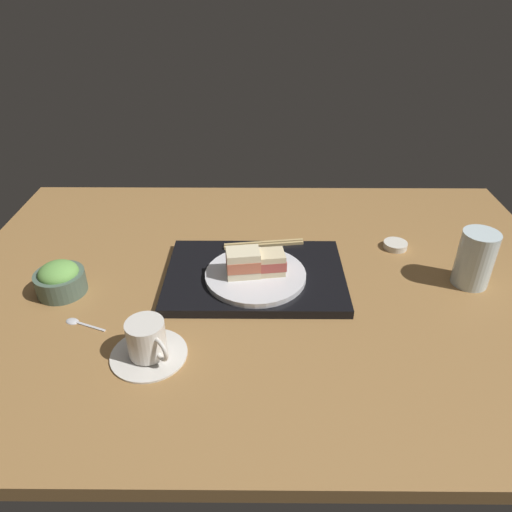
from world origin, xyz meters
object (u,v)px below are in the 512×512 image
chopsticks_pair (262,244)px  coffee_cup (148,343)px  salad_bowl (60,279)px  teaspoon (77,322)px  small_sauce_dish (395,245)px  sandwich_far (243,263)px  drinking_glass (475,259)px  sandwich_near (268,262)px  sandwich_plate (256,275)px

chopsticks_pair → coffee_cup: (20.71, 35.98, 0.81)cm
salad_bowl → teaspoon: (-6.45, 10.45, -2.96)cm
salad_bowl → small_sauce_dish: bearing=-166.2°
sandwich_far → drinking_glass: drinking_glass is taller
salad_bowl → sandwich_near: bearing=-175.9°
sandwich_plate → small_sauce_dish: (-34.65, -16.12, -1.83)cm
salad_bowl → drinking_glass: (-89.16, -3.89, 3.04)cm
sandwich_near → drinking_glass: drinking_glass is taller
sandwich_near → chopsticks_pair: (1.10, -13.34, -3.31)cm
sandwich_near → chopsticks_pair: bearing=-85.3°
salad_bowl → teaspoon: salad_bowl is taller
sandwich_near → coffee_cup: (21.81, 22.64, -2.51)cm
chopsticks_pair → teaspoon: size_ratio=2.14×
sandwich_far → teaspoon: (32.64, 12.68, -5.82)cm
chopsticks_pair → coffee_cup: 41.53cm
sandwich_near → sandwich_far: sandwich_far is taller
salad_bowl → small_sauce_dish: (-76.41, -18.82, -2.54)cm
sandwich_near → drinking_glass: bearing=-179.1°
sandwich_far → small_sauce_dish: (-37.32, -16.59, -5.41)cm
sandwich_far → coffee_cup: 27.41cm
chopsticks_pair → drinking_glass: 47.71cm
drinking_glass → sandwich_plate: bearing=1.4°
sandwich_far → drinking_glass: size_ratio=0.61×
small_sauce_dish → sandwich_near: bearing=26.1°
sandwich_plate → sandwich_far: bearing=10.1°
sandwich_plate → teaspoon: bearing=20.4°
drinking_glass → salad_bowl: bearing=2.5°
sandwich_far → salad_bowl: sandwich_far is taller
sandwich_far → small_sauce_dish: bearing=-156.0°
drinking_glass → small_sauce_dish: 20.42cm
sandwich_far → chopsticks_pair: sandwich_far is taller
sandwich_plate → teaspoon: (35.31, 13.15, -2.24)cm
sandwich_near → coffee_cup: sandwich_near is taller
small_sauce_dish → sandwich_far: bearing=24.0°
sandwich_near → small_sauce_dish: size_ratio=1.38×
sandwich_near → salad_bowl: 44.60cm
chopsticks_pair → drinking_glass: drinking_glass is taller
salad_bowl → small_sauce_dish: 78.73cm
drinking_glass → teaspoon: drinking_glass is taller
coffee_cup → sandwich_plate: bearing=-130.8°
sandwich_plate → coffee_cup: (19.14, 22.17, 0.54)cm
sandwich_near → teaspoon: 40.69cm
salad_bowl → teaspoon: bearing=121.7°
sandwich_near → drinking_glass: (-44.74, -0.71, 0.71)cm
drinking_glass → teaspoon: 84.16cm
sandwich_plate → teaspoon: size_ratio=2.42×
coffee_cup → teaspoon: 18.72cm
sandwich_plate → sandwich_near: sandwich_near is taller
sandwich_plate → small_sauce_dish: 38.26cm
sandwich_plate → drinking_glass: 47.57cm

